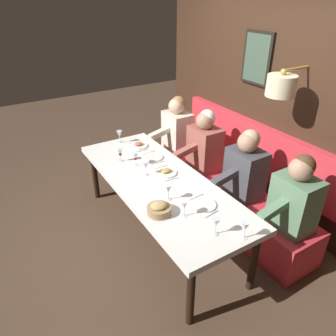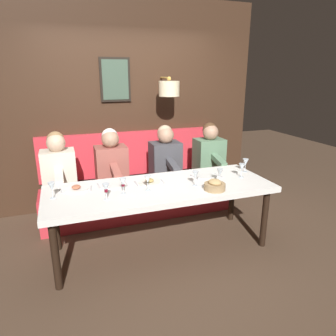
{
  "view_description": "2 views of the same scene",
  "coord_description": "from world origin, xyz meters",
  "views": [
    {
      "loc": [
        -1.41,
        -2.49,
        2.5
      ],
      "look_at": [
        0.05,
        -0.1,
        0.92
      ],
      "focal_mm": 34.01,
      "sensor_mm": 36.0,
      "label": 1
    },
    {
      "loc": [
        -2.91,
        0.95,
        1.89
      ],
      "look_at": [
        0.05,
        -0.1,
        0.92
      ],
      "focal_mm": 32.6,
      "sensor_mm": 36.0,
      "label": 2
    }
  ],
  "objects": [
    {
      "name": "wine_glass_4",
      "position": [
        -0.03,
        -0.97,
        0.86
      ],
      "size": [
        0.07,
        0.07,
        0.16
      ],
      "color": "silver",
      "rests_on": "dining_table"
    },
    {
      "name": "place_setting_1",
      "position": [
        0.19,
        0.86,
        0.75
      ],
      "size": [
        0.24,
        0.33,
        0.05
      ],
      "color": "white",
      "rests_on": "dining_table"
    },
    {
      "name": "diner_near",
      "position": [
        0.88,
        -0.36,
        0.82
      ],
      "size": [
        0.6,
        0.4,
        0.79
      ],
      "color": "#3D3D42",
      "rests_on": "banquette_bench"
    },
    {
      "name": "wine_glass_5",
      "position": [
        -0.07,
        0.16,
        0.86
      ],
      "size": [
        0.07,
        0.07,
        0.16
      ],
      "color": "silver",
      "rests_on": "dining_table"
    },
    {
      "name": "diner_far",
      "position": [
        0.88,
        1.02,
        0.82
      ],
      "size": [
        0.6,
        0.4,
        0.79
      ],
      "color": "beige",
      "rests_on": "banquette_bench"
    },
    {
      "name": "wine_glass_0",
      "position": [
        -0.17,
        0.6,
        0.86
      ],
      "size": [
        0.07,
        0.07,
        0.16
      ],
      "color": "silver",
      "rests_on": "dining_table"
    },
    {
      "name": "back_wall_panel",
      "position": [
        1.46,
        -0.0,
        1.37
      ],
      "size": [
        0.59,
        3.81,
        2.9
      ],
      "color": "#382316",
      "rests_on": "ground_plane"
    },
    {
      "name": "wine_glass_6",
      "position": [
        -0.12,
        -0.64,
        0.86
      ],
      "size": [
        0.07,
        0.07,
        0.16
      ],
      "color": "silver",
      "rests_on": "dining_table"
    },
    {
      "name": "wine_glass_3",
      "position": [
        0.14,
        -1.13,
        0.86
      ],
      "size": [
        0.07,
        0.07,
        0.16
      ],
      "color": "silver",
      "rests_on": "dining_table"
    },
    {
      "name": "dining_table",
      "position": [
        0.0,
        0.0,
        0.68
      ],
      "size": [
        0.9,
        2.41,
        0.74
      ],
      "color": "silver",
      "rests_on": "ground_plane"
    },
    {
      "name": "banquette_bench",
      "position": [
        0.89,
        0.0,
        0.23
      ],
      "size": [
        0.52,
        2.61,
        0.45
      ],
      "primitive_type": "cube",
      "color": "red",
      "rests_on": "ground_plane"
    },
    {
      "name": "place_setting_0",
      "position": [
        0.13,
        -0.61,
        0.75
      ],
      "size": [
        0.24,
        0.33,
        0.01
      ],
      "color": "silver",
      "rests_on": "dining_table"
    },
    {
      "name": "diner_nearest",
      "position": [
        0.88,
        -1.02,
        0.82
      ],
      "size": [
        0.6,
        0.4,
        0.79
      ],
      "color": "#567A5B",
      "rests_on": "banquette_bench"
    },
    {
      "name": "diner_middle",
      "position": [
        0.88,
        0.38,
        0.82
      ],
      "size": [
        0.6,
        0.4,
        0.79
      ],
      "color": "#934C42",
      "rests_on": "banquette_bench"
    },
    {
      "name": "place_setting_2",
      "position": [
        0.13,
        0.09,
        0.75
      ],
      "size": [
        0.24,
        0.31,
        0.05
      ],
      "color": "silver",
      "rests_on": "dining_table"
    },
    {
      "name": "wine_glass_7",
      "position": [
        -0.1,
        -0.35,
        0.86
      ],
      "size": [
        0.07,
        0.07,
        0.16
      ],
      "color": "silver",
      "rests_on": "dining_table"
    },
    {
      "name": "ground_plane",
      "position": [
        0.0,
        0.0,
        0.0
      ],
      "size": [
        12.0,
        12.0,
        0.0
      ],
      "primitive_type": "plane",
      "color": "#4C3828"
    },
    {
      "name": "bread_bowl",
      "position": [
        -0.29,
        -0.49,
        0.79
      ],
      "size": [
        0.22,
        0.22,
        0.12
      ],
      "color": "#9E7F56",
      "rests_on": "dining_table"
    },
    {
      "name": "wine_glass_1",
      "position": [
        0.03,
        1.09,
        0.86
      ],
      "size": [
        0.07,
        0.07,
        0.16
      ],
      "color": "silver",
      "rests_on": "dining_table"
    },
    {
      "name": "wine_glass_2",
      "position": [
        -0.07,
        0.42,
        0.86
      ],
      "size": [
        0.07,
        0.07,
        0.16
      ],
      "color": "silver",
      "rests_on": "dining_table"
    },
    {
      "name": "place_setting_3",
      "position": [
        0.19,
        0.48,
        0.75
      ],
      "size": [
        0.24,
        0.32,
        0.01
      ],
      "color": "silver",
      "rests_on": "dining_table"
    }
  ]
}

